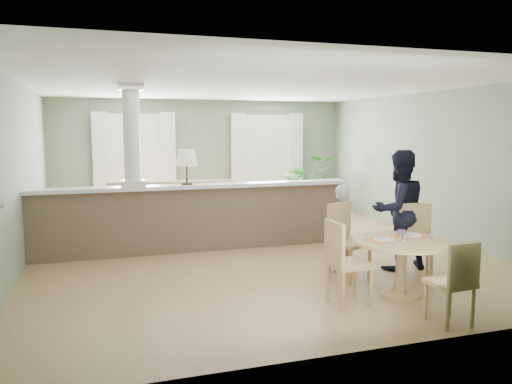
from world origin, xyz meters
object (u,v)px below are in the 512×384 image
object	(u,v)px
dining_table	(401,252)
chair_side	(344,259)
chair_far_boy	(346,237)
houseplant	(305,184)
sofa	(171,207)
man_person	(399,210)
chair_far_man	(415,237)
chair_near	(455,279)
child_person	(340,228)

from	to	relation	value
dining_table	chair_side	size ratio (longest dim) A/B	1.16
chair_far_boy	houseplant	bearing A→B (deg)	52.69
sofa	houseplant	distance (m)	3.68
man_person	chair_far_man	bearing A→B (deg)	90.44
chair_near	man_person	bearing A→B (deg)	-111.32
chair_far_boy	chair_side	xyz separation A→B (m)	(-0.53, -0.96, -0.02)
dining_table	child_person	distance (m)	1.19
chair_far_boy	chair_side	bearing A→B (deg)	-138.65
chair_far_boy	chair_far_man	bearing A→B (deg)	-34.09
sofa	chair_side	size ratio (longest dim) A/B	3.45
dining_table	chair_far_man	size ratio (longest dim) A/B	1.14
houseplant	chair_side	distance (m)	6.43
dining_table	chair_near	xyz separation A→B (m)	(-0.01, -0.96, -0.06)
chair_far_boy	child_person	distance (m)	0.28
chair_far_boy	child_person	world-z (taller)	child_person
child_person	houseplant	bearing A→B (deg)	-119.86
sofa	chair_far_boy	distance (m)	4.17
houseplant	man_person	bearing A→B (deg)	-98.03
chair_side	man_person	world-z (taller)	man_person
dining_table	child_person	bearing A→B (deg)	100.53
chair_far_man	child_person	xyz separation A→B (m)	(-0.88, 0.51, 0.07)
chair_near	child_person	size ratio (longest dim) A/B	0.71
chair_far_man	child_person	world-z (taller)	child_person
sofa	chair_side	distance (m)	4.89
houseplant	child_person	xyz separation A→B (m)	(-1.55, -4.83, -0.08)
man_person	houseplant	bearing A→B (deg)	-101.07
chair_far_boy	chair_far_man	distance (m)	0.97
houseplant	man_person	xyz separation A→B (m)	(-0.70, -4.96, 0.16)
dining_table	man_person	xyz separation A→B (m)	(0.64, 1.03, 0.31)
child_person	man_person	bearing A→B (deg)	159.41
houseplant	child_person	size ratio (longest dim) A/B	1.12
child_person	chair_near	bearing A→B (deg)	83.46
chair_near	chair_side	xyz separation A→B (m)	(-0.79, 0.89, 0.05)
sofa	chair_far_man	bearing A→B (deg)	-45.09
chair_side	man_person	bearing A→B (deg)	-54.30
chair_near	man_person	world-z (taller)	man_person
sofa	chair_far_man	xyz separation A→B (m)	(2.74, -3.99, 0.06)
houseplant	dining_table	xyz separation A→B (m)	(-1.34, -5.99, -0.15)
chair_far_man	man_person	xyz separation A→B (m)	(-0.02, 0.38, 0.31)
chair_far_man	sofa	bearing A→B (deg)	153.87
sofa	chair_side	bearing A→B (deg)	-64.42
chair_side	dining_table	bearing A→B (deg)	-86.79
sofa	chair_far_boy	size ratio (longest dim) A/B	3.33
houseplant	man_person	distance (m)	5.01
chair_far_man	child_person	distance (m)	1.02
child_person	man_person	world-z (taller)	man_person
houseplant	man_person	world-z (taller)	man_person
houseplant	chair_far_boy	distance (m)	5.35
chair_side	houseplant	bearing A→B (deg)	-21.18
chair_far_boy	chair_near	bearing A→B (deg)	-101.68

